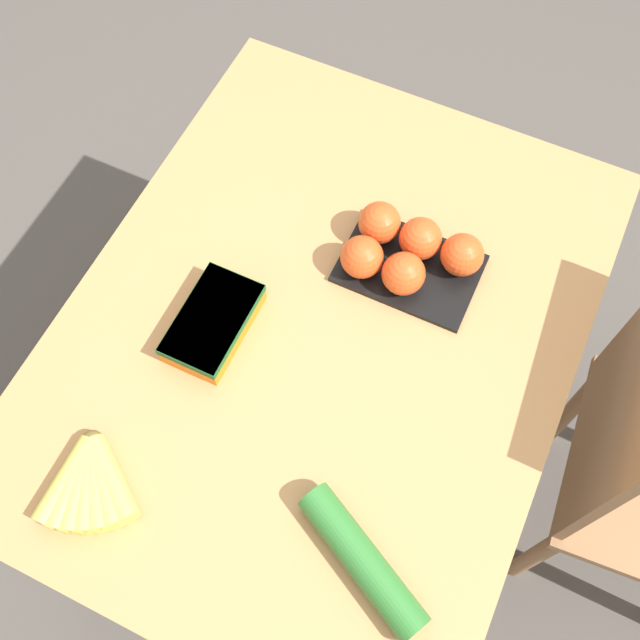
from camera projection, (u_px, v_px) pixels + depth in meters
ground_plane at (320, 451)px, 1.96m from camera, size 12.00×12.00×0.00m
dining_table at (320, 355)px, 1.39m from camera, size 1.10×0.84×0.76m
banana_bunch at (89, 482)px, 1.14m from camera, size 0.16×0.15×0.04m
tomato_pack at (406, 252)px, 1.30m from camera, size 0.16×0.24×0.09m
carrot_bag at (213, 322)px, 1.25m from camera, size 0.18×0.11×0.05m
cucumber_near at (363, 560)px, 1.08m from camera, size 0.16×0.24×0.05m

